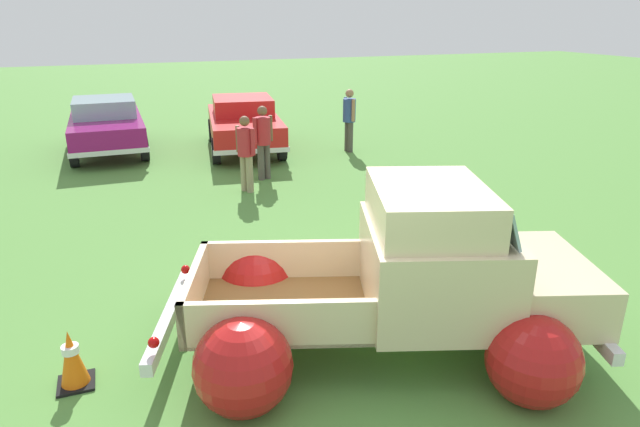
# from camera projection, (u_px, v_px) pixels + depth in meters

# --- Properties ---
(ground_plane) EXTENTS (80.00, 80.00, 0.00)m
(ground_plane) POSITION_uv_depth(u_px,v_px,m) (371.00, 347.00, 6.25)
(ground_plane) COLOR #548C3D
(vintage_pickup_truck) EXTENTS (4.99, 3.81, 1.96)m
(vintage_pickup_truck) POSITION_uv_depth(u_px,v_px,m) (409.00, 288.00, 6.01)
(vintage_pickup_truck) COLOR black
(vintage_pickup_truck) RESTS_ON ground
(show_car_0) EXTENTS (1.89, 4.17, 1.43)m
(show_car_0) POSITION_uv_depth(u_px,v_px,m) (106.00, 123.00, 14.79)
(show_car_0) COLOR black
(show_car_0) RESTS_ON ground
(show_car_1) EXTENTS (2.42, 4.36, 1.43)m
(show_car_1) POSITION_uv_depth(u_px,v_px,m) (244.00, 122.00, 15.00)
(show_car_1) COLOR black
(show_car_1) RESTS_ON ground
(spectator_0) EXTENTS (0.52, 0.45, 1.67)m
(spectator_0) POSITION_uv_depth(u_px,v_px,m) (263.00, 138.00, 12.27)
(spectator_0) COLOR #4C4742
(spectator_0) RESTS_ON ground
(spectator_1) EXTENTS (0.37, 0.54, 1.68)m
(spectator_1) POSITION_uv_depth(u_px,v_px,m) (349.00, 116.00, 14.77)
(spectator_1) COLOR #4C4742
(spectator_1) RESTS_ON ground
(spectator_2) EXTENTS (0.47, 0.50, 1.61)m
(spectator_2) POSITION_uv_depth(u_px,v_px,m) (246.00, 149.00, 11.42)
(spectator_2) COLOR gray
(spectator_2) RESTS_ON ground
(lane_cone_0) EXTENTS (0.36, 0.36, 0.63)m
(lane_cone_0) POSITION_uv_depth(u_px,v_px,m) (438.00, 223.00, 9.09)
(lane_cone_0) COLOR black
(lane_cone_0) RESTS_ON ground
(lane_cone_1) EXTENTS (0.36, 0.36, 0.63)m
(lane_cone_1) POSITION_uv_depth(u_px,v_px,m) (72.00, 359.00, 5.53)
(lane_cone_1) COLOR black
(lane_cone_1) RESTS_ON ground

